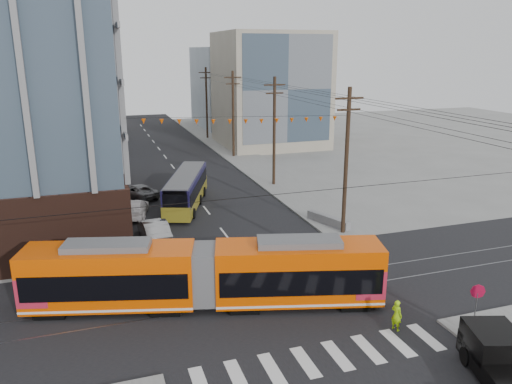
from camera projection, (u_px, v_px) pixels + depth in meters
ground at (296, 326)px, 25.29m from camera, size 160.00×160.00×0.00m
bg_bldg_nw_near at (22, 86)px, 65.07m from camera, size 18.00×16.00×18.00m
bg_bldg_ne_near at (270, 90)px, 71.77m from camera, size 14.00×14.00×16.00m
bg_bldg_nw_far at (54, 72)px, 83.96m from camera, size 16.00×18.00×20.00m
bg_bldg_ne_far at (242, 87)px, 90.90m from camera, size 16.00×16.00×14.00m
utility_pole_far at (207, 104)px, 77.46m from camera, size 0.30×0.30×11.00m
streetcar at (205, 275)px, 26.75m from camera, size 19.06×7.66×3.67m
city_bus at (186, 189)px, 44.40m from camera, size 5.87×10.85×3.03m
pickup_truck at (511, 372)px, 20.06m from camera, size 3.66×6.03×1.93m
parked_car_silver at (154, 230)px, 36.30m from camera, size 2.03×5.07×1.64m
parked_car_white at (135, 208)px, 41.90m from camera, size 2.92×5.06×1.38m
parked_car_grey at (138, 191)px, 47.03m from camera, size 3.97×5.23×1.32m
pedestrian at (396, 315)px, 24.70m from camera, size 0.57×0.69×1.62m
stop_sign at (475, 310)px, 24.38m from camera, size 0.95×0.95×2.42m
jersey_barrier at (328, 221)px, 39.60m from camera, size 2.35×4.15×0.82m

